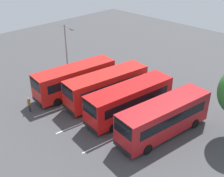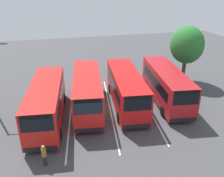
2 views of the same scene
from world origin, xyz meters
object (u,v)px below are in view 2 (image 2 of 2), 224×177
object	(u,v)px
bus_far_left	(47,102)
depot_tree	(187,45)
pedestrian	(44,154)
bus_center_right	(126,88)
bus_far_right	(166,84)
bus_center_left	(87,90)

from	to	relation	value
bus_far_left	depot_tree	distance (m)	17.38
pedestrian	bus_far_left	bearing A→B (deg)	-4.25
bus_center_right	bus_far_right	bearing A→B (deg)	95.66
bus_far_left	bus_center_right	world-z (taller)	same
bus_far_right	pedestrian	distance (m)	13.83
bus_center_left	pedestrian	bearing A→B (deg)	-21.17
bus_center_right	pedestrian	size ratio (longest dim) A/B	6.06
bus_far_right	pedestrian	bearing A→B (deg)	-52.73
bus_center_right	depot_tree	size ratio (longest dim) A/B	1.46
bus_far_right	depot_tree	bearing A→B (deg)	141.63
bus_far_left	bus_far_right	distance (m)	11.81
bus_far_left	bus_center_left	bearing A→B (deg)	116.93
bus_far_left	depot_tree	world-z (taller)	depot_tree
bus_far_left	bus_far_right	xyz separation A→B (m)	(-0.84, 11.78, 0.00)
bus_center_left	bus_far_right	world-z (taller)	same
bus_far_right	depot_tree	xyz separation A→B (m)	(-4.34, 4.58, 2.74)
bus_center_left	bus_center_right	distance (m)	3.77
bus_far_left	depot_tree	xyz separation A→B (m)	(-5.19, 16.36, 2.74)
depot_tree	bus_far_right	bearing A→B (deg)	-46.55
bus_far_right	depot_tree	world-z (taller)	depot_tree
pedestrian	depot_tree	distance (m)	20.31
bus_center_right	depot_tree	xyz separation A→B (m)	(-4.24, 8.83, 2.74)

